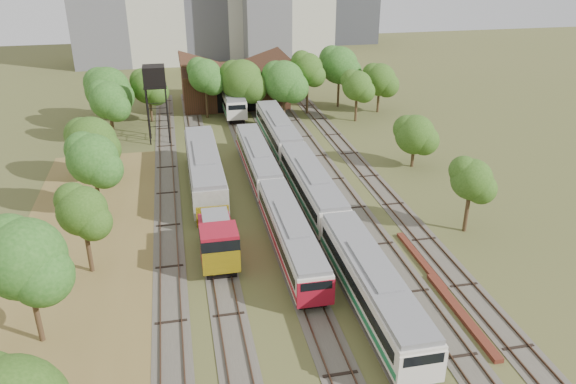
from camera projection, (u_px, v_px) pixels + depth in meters
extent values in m
plane|color=#475123|center=(351.00, 329.00, 38.15)|extent=(240.00, 240.00, 0.00)
cube|color=brown|center=(88.00, 293.00, 41.92)|extent=(14.00, 60.00, 0.04)
cube|color=#4C473D|center=(167.00, 193.00, 58.16)|extent=(2.60, 80.00, 0.06)
cube|color=#472D1E|center=(160.00, 193.00, 57.99)|extent=(0.08, 80.00, 0.14)
cube|color=#472D1E|center=(174.00, 192.00, 58.25)|extent=(0.08, 80.00, 0.14)
cube|color=#4C473D|center=(206.00, 190.00, 58.90)|extent=(2.60, 80.00, 0.06)
cube|color=#472D1E|center=(199.00, 190.00, 58.73)|extent=(0.08, 80.00, 0.14)
cube|color=#472D1E|center=(213.00, 189.00, 58.99)|extent=(0.08, 80.00, 0.14)
cube|color=#4C473D|center=(262.00, 185.00, 60.01)|extent=(2.60, 80.00, 0.06)
cube|color=#472D1E|center=(256.00, 185.00, 59.84)|extent=(0.08, 80.00, 0.14)
cube|color=#472D1E|center=(269.00, 184.00, 60.11)|extent=(0.08, 80.00, 0.14)
cube|color=#4C473D|center=(299.00, 182.00, 60.76)|extent=(2.60, 80.00, 0.06)
cube|color=#472D1E|center=(292.00, 182.00, 60.59)|extent=(0.08, 80.00, 0.14)
cube|color=#472D1E|center=(305.00, 181.00, 60.85)|extent=(0.08, 80.00, 0.14)
cube|color=#4C473D|center=(334.00, 179.00, 61.50)|extent=(2.60, 80.00, 0.06)
cube|color=#472D1E|center=(328.00, 179.00, 61.33)|extent=(0.08, 80.00, 0.14)
cube|color=#472D1E|center=(341.00, 178.00, 61.59)|extent=(0.08, 80.00, 0.14)
cube|color=#4C473D|center=(369.00, 176.00, 62.24)|extent=(2.60, 80.00, 0.06)
cube|color=#472D1E|center=(363.00, 176.00, 62.07)|extent=(0.08, 80.00, 0.14)
cube|color=#472D1E|center=(375.00, 175.00, 62.34)|extent=(0.08, 80.00, 0.14)
cube|color=black|center=(290.00, 250.00, 46.97)|extent=(2.02, 15.64, 0.73)
cube|color=silver|center=(291.00, 234.00, 46.34)|extent=(2.66, 17.00, 2.29)
cube|color=black|center=(291.00, 231.00, 46.22)|extent=(2.72, 15.64, 0.78)
cube|color=slate|center=(291.00, 220.00, 45.79)|extent=(2.44, 16.66, 0.33)
cube|color=maroon|center=(290.00, 241.00, 46.60)|extent=(2.72, 16.66, 0.41)
cube|color=maroon|center=(316.00, 294.00, 38.86)|extent=(2.70, 0.25, 2.06)
cube|color=black|center=(258.00, 172.00, 62.54)|extent=(2.02, 15.64, 0.73)
cube|color=silver|center=(258.00, 159.00, 61.91)|extent=(2.66, 17.00, 2.29)
cube|color=black|center=(257.00, 157.00, 61.80)|extent=(2.72, 15.64, 0.78)
cube|color=slate|center=(257.00, 148.00, 61.37)|extent=(2.44, 16.66, 0.33)
cube|color=maroon|center=(258.00, 165.00, 62.18)|extent=(2.72, 16.66, 0.41)
cube|color=black|center=(370.00, 304.00, 40.02)|extent=(2.20, 15.64, 0.80)
cube|color=silver|center=(372.00, 285.00, 39.34)|extent=(2.90, 17.00, 2.50)
cube|color=black|center=(372.00, 281.00, 39.21)|extent=(2.96, 15.64, 0.85)
cube|color=slate|center=(373.00, 267.00, 38.74)|extent=(2.67, 16.66, 0.36)
cube|color=#1B6E40|center=(371.00, 293.00, 39.63)|extent=(2.96, 16.66, 0.45)
cube|color=silver|center=(422.00, 369.00, 31.87)|extent=(2.94, 0.25, 2.25)
cube|color=black|center=(311.00, 201.00, 55.60)|extent=(2.20, 15.64, 0.80)
cube|color=silver|center=(312.00, 186.00, 54.91)|extent=(2.90, 17.00, 2.50)
cube|color=black|center=(312.00, 183.00, 54.79)|extent=(2.96, 15.64, 0.85)
cube|color=slate|center=(312.00, 172.00, 54.32)|extent=(2.67, 16.66, 0.36)
cube|color=#1B6E40|center=(311.00, 192.00, 55.21)|extent=(2.96, 16.66, 0.45)
cube|color=black|center=(278.00, 143.00, 71.18)|extent=(2.20, 15.64, 0.80)
cube|color=silver|center=(278.00, 130.00, 70.49)|extent=(2.90, 17.00, 2.50)
cube|color=black|center=(278.00, 128.00, 70.37)|extent=(2.96, 15.64, 0.85)
cube|color=slate|center=(278.00, 120.00, 69.90)|extent=(2.67, 16.66, 0.36)
cube|color=#1B6E40|center=(278.00, 136.00, 70.78)|extent=(2.96, 16.66, 0.45)
cube|color=black|center=(231.00, 107.00, 85.92)|extent=(2.17, 14.72, 0.79)
cube|color=silver|center=(231.00, 97.00, 85.24)|extent=(2.87, 16.00, 2.47)
cube|color=black|center=(231.00, 95.00, 85.12)|extent=(2.93, 14.72, 0.84)
cube|color=slate|center=(230.00, 88.00, 84.65)|extent=(2.64, 15.68, 0.36)
cube|color=#1B6E40|center=(231.00, 101.00, 85.53)|extent=(2.93, 15.68, 0.44)
cube|color=silver|center=(237.00, 112.00, 78.22)|extent=(2.91, 0.25, 2.22)
cube|color=black|center=(218.00, 251.00, 46.64)|extent=(2.36, 7.20, 0.97)
cube|color=maroon|center=(216.00, 233.00, 46.82)|extent=(2.68, 4.40, 1.61)
cube|color=maroon|center=(219.00, 246.00, 43.52)|extent=(2.90, 2.79, 2.90)
cube|color=black|center=(219.00, 238.00, 43.23)|extent=(2.95, 2.85, 0.97)
cube|color=gold|center=(222.00, 263.00, 42.61)|extent=(2.90, 0.20, 1.93)
cube|color=gold|center=(213.00, 216.00, 49.64)|extent=(2.90, 0.20, 1.93)
cube|color=slate|center=(216.00, 218.00, 45.37)|extent=(2.15, 3.60, 0.21)
cube|color=black|center=(205.00, 185.00, 59.12)|extent=(2.46, 16.56, 0.89)
cube|color=gray|center=(204.00, 168.00, 58.35)|extent=(3.24, 18.00, 2.79)
cube|color=black|center=(204.00, 165.00, 58.21)|extent=(3.30, 16.56, 0.95)
cube|color=slate|center=(203.00, 154.00, 57.69)|extent=(2.98, 17.64, 0.40)
cylinder|color=black|center=(148.00, 118.00, 70.28)|extent=(0.18, 0.18, 7.14)
cylinder|color=black|center=(168.00, 117.00, 70.73)|extent=(0.18, 0.18, 7.14)
cylinder|color=black|center=(148.00, 112.00, 72.43)|extent=(0.18, 0.18, 7.14)
cylinder|color=black|center=(167.00, 111.00, 72.87)|extent=(0.18, 0.18, 7.14)
cube|color=black|center=(155.00, 86.00, 70.05)|extent=(2.81, 2.81, 0.20)
cube|color=black|center=(154.00, 76.00, 69.51)|extent=(2.68, 2.68, 2.41)
cube|color=maroon|center=(461.00, 314.00, 39.37)|extent=(0.66, 9.93, 0.33)
cube|color=maroon|center=(420.00, 259.00, 46.04)|extent=(0.55, 8.79, 0.29)
cube|color=#372314|center=(234.00, 86.00, 88.44)|extent=(16.00, 11.00, 5.50)
cube|color=#372314|center=(207.00, 66.00, 86.30)|extent=(8.45, 11.55, 2.96)
cube|color=#372314|center=(259.00, 64.00, 87.79)|extent=(8.45, 11.55, 2.96)
cube|color=black|center=(239.00, 98.00, 83.82)|extent=(6.40, 0.15, 4.12)
cylinder|color=#382616|center=(36.00, 310.00, 36.03)|extent=(0.36, 0.36, 4.93)
sphere|color=#284C14|center=(24.00, 259.00, 34.44)|extent=(5.15, 5.15, 5.15)
cylinder|color=#382616|center=(89.00, 248.00, 43.84)|extent=(0.36, 0.36, 4.22)
sphere|color=#284C14|center=(82.00, 211.00, 42.48)|extent=(3.84, 3.84, 3.84)
cylinder|color=#382616|center=(98.00, 194.00, 52.70)|extent=(0.36, 0.36, 4.51)
sphere|color=#284C14|center=(93.00, 159.00, 51.25)|extent=(4.72, 4.72, 4.72)
cylinder|color=#382616|center=(95.00, 165.00, 60.57)|extent=(0.36, 0.36, 3.49)
sphere|color=#284C14|center=(91.00, 142.00, 59.45)|extent=(5.35, 5.35, 5.35)
cylinder|color=#382616|center=(112.00, 127.00, 71.10)|extent=(0.36, 0.36, 4.50)
sphere|color=#284C14|center=(108.00, 100.00, 69.65)|extent=(4.70, 4.70, 4.70)
cylinder|color=#382616|center=(107.00, 108.00, 81.01)|extent=(0.36, 0.36, 3.46)
sphere|color=#284C14|center=(104.00, 89.00, 79.90)|extent=(5.46, 5.46, 5.46)
cylinder|color=#382616|center=(111.00, 114.00, 76.60)|extent=(0.36, 0.36, 4.35)
sphere|color=#284C14|center=(108.00, 90.00, 75.20)|extent=(6.02, 6.02, 6.02)
cylinder|color=#382616|center=(151.00, 108.00, 79.88)|extent=(0.36, 0.36, 4.01)
sphere|color=#284C14|center=(148.00, 86.00, 78.59)|extent=(4.85, 4.85, 4.85)
cylinder|color=#382616|center=(207.00, 101.00, 81.47)|extent=(0.36, 0.36, 4.85)
sphere|color=#284C14|center=(205.00, 76.00, 79.91)|extent=(4.81, 4.81, 4.81)
cylinder|color=#382616|center=(243.00, 103.00, 81.69)|extent=(0.36, 0.36, 4.22)
sphere|color=#284C14|center=(242.00, 81.00, 80.34)|extent=(6.12, 6.12, 6.12)
cylinder|color=#382616|center=(284.00, 104.00, 81.56)|extent=(0.36, 0.36, 4.22)
sphere|color=#284C14|center=(284.00, 81.00, 80.20)|extent=(5.92, 5.92, 5.92)
cylinder|color=#382616|center=(307.00, 96.00, 83.13)|extent=(0.36, 0.36, 5.35)
sphere|color=#284C14|center=(308.00, 68.00, 81.41)|extent=(4.43, 4.43, 4.43)
cylinder|color=#382616|center=(338.00, 90.00, 86.77)|extent=(0.36, 0.36, 5.06)
sphere|color=#284C14|center=(339.00, 65.00, 85.14)|extent=(5.64, 5.64, 5.64)
cylinder|color=#382616|center=(378.00, 99.00, 84.21)|extent=(0.36, 0.36, 3.88)
sphere|color=#284C14|center=(380.00, 80.00, 82.96)|extent=(4.80, 4.80, 4.80)
cylinder|color=#382616|center=(467.00, 211.00, 49.99)|extent=(0.36, 0.36, 3.99)
sphere|color=#284C14|center=(472.00, 179.00, 48.71)|extent=(3.64, 3.64, 3.64)
cylinder|color=#382616|center=(413.00, 154.00, 64.37)|extent=(0.36, 0.36, 3.05)
sphere|color=#284C14|center=(415.00, 135.00, 63.39)|extent=(4.50, 4.50, 4.50)
cylinder|color=#382616|center=(356.00, 107.00, 80.10)|extent=(0.36, 0.36, 4.05)
sphere|color=#284C14|center=(357.00, 86.00, 78.80)|extent=(4.23, 4.23, 4.23)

